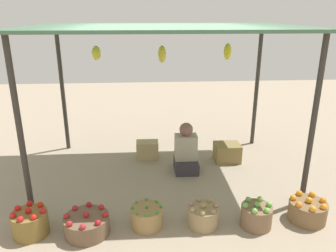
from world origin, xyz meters
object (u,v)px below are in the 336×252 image
(vendor_person, at_px, (186,152))
(basket_red_tomatoes, at_px, (30,223))
(basket_red_apples, at_px, (87,224))
(basket_oranges, at_px, (307,210))
(basket_potatoes, at_px, (203,216))
(basket_green_chilies, at_px, (147,217))
(wooden_crate_stacked_rear, at_px, (227,152))
(wooden_crate_near_vendor, at_px, (147,150))
(basket_green_apples, at_px, (256,215))

(vendor_person, height_order, basket_red_tomatoes, vendor_person)
(basket_red_apples, xyz_separation_m, basket_oranges, (2.60, 0.07, 0.02))
(basket_red_apples, height_order, basket_potatoes, basket_potatoes)
(basket_oranges, bearing_deg, vendor_person, 132.02)
(basket_green_chilies, relative_size, basket_oranges, 0.85)
(basket_red_tomatoes, relative_size, wooden_crate_stacked_rear, 0.94)
(basket_red_apples, distance_m, basket_oranges, 2.60)
(basket_potatoes, relative_size, wooden_crate_near_vendor, 0.98)
(basket_green_apples, bearing_deg, wooden_crate_near_vendor, 121.88)
(vendor_person, relative_size, basket_red_tomatoes, 1.98)
(basket_red_tomatoes, relative_size, basket_potatoes, 1.09)
(basket_potatoes, bearing_deg, wooden_crate_stacked_rear, 67.86)
(vendor_person, xyz_separation_m, basket_oranges, (1.29, -1.44, -0.17))
(basket_green_apples, height_order, basket_oranges, basket_green_apples)
(basket_green_chilies, bearing_deg, basket_green_apples, -3.83)
(basket_green_chilies, relative_size, wooden_crate_stacked_rear, 0.89)
(vendor_person, xyz_separation_m, basket_potatoes, (0.03, -1.45, -0.17))
(wooden_crate_near_vendor, bearing_deg, basket_red_tomatoes, -124.17)
(basket_potatoes, height_order, basket_green_apples, basket_green_apples)
(vendor_person, bearing_deg, wooden_crate_near_vendor, 140.60)
(basket_oranges, bearing_deg, basket_red_apples, -178.46)
(vendor_person, xyz_separation_m, basket_red_apples, (-1.31, -1.51, -0.18))
(basket_red_tomatoes, height_order, basket_potatoes, basket_red_tomatoes)
(wooden_crate_stacked_rear, bearing_deg, basket_red_apples, -138.64)
(basket_red_apples, distance_m, wooden_crate_near_vendor, 2.12)
(vendor_person, height_order, basket_oranges, vendor_person)
(basket_green_chilies, distance_m, wooden_crate_near_vendor, 1.92)
(basket_green_chilies, relative_size, basket_green_apples, 1.04)
(basket_red_apples, height_order, basket_green_apples, basket_green_apples)
(basket_red_apples, height_order, basket_oranges, basket_oranges)
(wooden_crate_near_vendor, bearing_deg, basket_red_apples, -109.45)
(basket_red_tomatoes, height_order, wooden_crate_stacked_rear, basket_red_tomatoes)
(basket_red_tomatoes, height_order, basket_green_apples, basket_red_tomatoes)
(basket_green_chilies, xyz_separation_m, basket_oranges, (1.92, -0.01, 0.01))
(basket_green_chilies, xyz_separation_m, basket_green_apples, (1.27, -0.09, 0.02))
(basket_green_chilies, height_order, wooden_crate_stacked_rear, wooden_crate_stacked_rear)
(basket_green_apples, relative_size, wooden_crate_stacked_rear, 0.86)
(basket_oranges, relative_size, wooden_crate_stacked_rear, 1.05)
(basket_potatoes, bearing_deg, basket_green_chilies, 177.50)
(basket_red_tomatoes, xyz_separation_m, wooden_crate_stacked_rear, (2.67, 1.77, 0.00))
(wooden_crate_near_vendor, bearing_deg, basket_potatoes, -72.12)
(vendor_person, distance_m, basket_green_chilies, 1.56)
(basket_green_chilies, bearing_deg, basket_red_tomatoes, -177.69)
(basket_red_tomatoes, xyz_separation_m, basket_oranges, (3.23, 0.04, -0.02))
(basket_red_apples, xyz_separation_m, basket_potatoes, (1.33, 0.06, 0.01))
(basket_green_apples, xyz_separation_m, wooden_crate_near_vendor, (-1.24, 2.00, 0.01))
(basket_red_tomatoes, bearing_deg, wooden_crate_near_vendor, 55.83)
(basket_red_tomatoes, relative_size, basket_oranges, 0.89)
(basket_red_tomatoes, distance_m, basket_potatoes, 1.96)
(basket_red_apples, relative_size, basket_green_chilies, 1.36)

